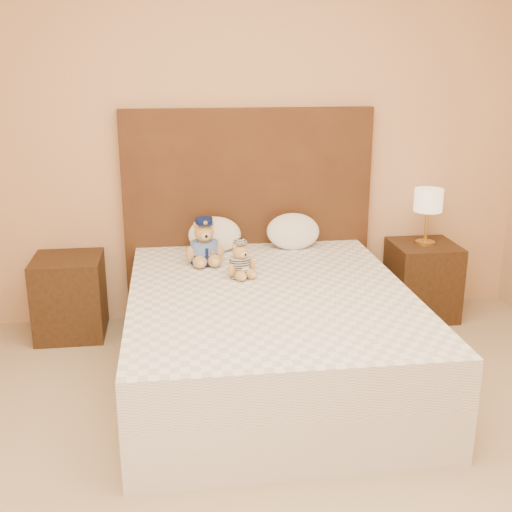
{
  "coord_description": "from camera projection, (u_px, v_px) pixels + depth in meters",
  "views": [
    {
      "loc": [
        -0.54,
        -2.21,
        1.83
      ],
      "look_at": [
        -0.05,
        1.45,
        0.68
      ],
      "focal_mm": 45.0,
      "sensor_mm": 36.0,
      "label": 1
    }
  ],
  "objects": [
    {
      "name": "teddy_police",
      "position": [
        204.0,
        241.0,
        4.11
      ],
      "size": [
        0.29,
        0.28,
        0.3
      ],
      "primitive_type": null,
      "rotation": [
        0.0,
        0.0,
        0.13
      ],
      "color": "#B48246",
      "rests_on": "bed"
    },
    {
      "name": "room_walls",
      "position": [
        300.0,
        62.0,
        2.6
      ],
      "size": [
        4.04,
        4.52,
        2.72
      ],
      "color": "tan",
      "rests_on": "ground"
    },
    {
      "name": "bed",
      "position": [
        270.0,
        334.0,
        3.76
      ],
      "size": [
        1.6,
        2.0,
        0.55
      ],
      "color": "white",
      "rests_on": "ground"
    },
    {
      "name": "nightstand_right",
      "position": [
        422.0,
        280.0,
        4.67
      ],
      "size": [
        0.45,
        0.45,
        0.55
      ],
      "primitive_type": "cube",
      "color": "#3B2712",
      "rests_on": "ground"
    },
    {
      "name": "pillow_right",
      "position": [
        293.0,
        230.0,
        4.46
      ],
      "size": [
        0.37,
        0.24,
        0.26
      ],
      "primitive_type": "ellipsoid",
      "color": "white",
      "rests_on": "bed"
    },
    {
      "name": "pillow_left",
      "position": [
        215.0,
        233.0,
        4.39
      ],
      "size": [
        0.36,
        0.23,
        0.25
      ],
      "primitive_type": "ellipsoid",
      "color": "white",
      "rests_on": "bed"
    },
    {
      "name": "lamp",
      "position": [
        428.0,
        203.0,
        4.5
      ],
      "size": [
        0.2,
        0.2,
        0.4
      ],
      "color": "gold",
      "rests_on": "nightstand_right"
    },
    {
      "name": "ground",
      "position": [
        313.0,
        511.0,
        2.7
      ],
      "size": [
        4.0,
        4.5,
        0.0
      ],
      "primitive_type": "cube",
      "color": "tan",
      "rests_on": "ground"
    },
    {
      "name": "teddy_prisoner",
      "position": [
        240.0,
        259.0,
        3.87
      ],
      "size": [
        0.26,
        0.26,
        0.22
      ],
      "primitive_type": null,
      "rotation": [
        0.0,
        0.0,
        0.43
      ],
      "color": "#B48246",
      "rests_on": "bed"
    },
    {
      "name": "headboard",
      "position": [
        248.0,
        215.0,
        4.57
      ],
      "size": [
        1.75,
        0.08,
        1.5
      ],
      "primitive_type": "cube",
      "color": "#4A2E16",
      "rests_on": "ground"
    },
    {
      "name": "nightstand_left",
      "position": [
        70.0,
        296.0,
        4.35
      ],
      "size": [
        0.45,
        0.45,
        0.55
      ],
      "primitive_type": "cube",
      "color": "#3B2712",
      "rests_on": "ground"
    }
  ]
}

